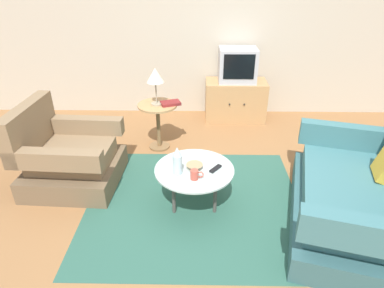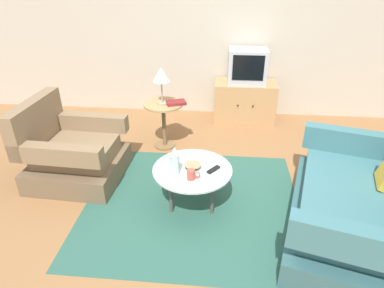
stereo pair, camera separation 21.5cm
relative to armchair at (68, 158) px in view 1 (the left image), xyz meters
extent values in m
plane|color=olive|center=(1.47, -0.36, -0.30)|extent=(16.00, 16.00, 0.00)
cube|color=#BCB29E|center=(1.47, 2.07, 1.05)|extent=(9.00, 0.12, 2.70)
cube|color=#2D5B4C|center=(1.37, -0.37, -0.29)|extent=(2.15, 1.95, 0.00)
cube|color=brown|center=(0.06, 0.00, -0.18)|extent=(0.98, 0.94, 0.24)
cube|color=#846B4C|center=(0.06, 0.00, 0.03)|extent=(0.83, 0.65, 0.18)
cube|color=#846B4C|center=(-0.34, 0.02, 0.36)|extent=(0.19, 0.90, 0.48)
cube|color=#846B4C|center=(0.04, -0.38, 0.22)|extent=(0.94, 0.19, 0.19)
cube|color=#846B4C|center=(0.08, 0.37, 0.22)|extent=(0.94, 0.19, 0.19)
cube|color=#325C60|center=(2.78, -0.64, -0.18)|extent=(1.37, 1.84, 0.24)
cube|color=#3D7075|center=(2.78, -0.64, 0.03)|extent=(1.16, 1.53, 0.18)
cube|color=#3D7075|center=(2.98, 0.09, 0.25)|extent=(0.97, 0.39, 0.25)
cube|color=#3D7075|center=(2.58, -1.36, 0.25)|extent=(0.97, 0.39, 0.25)
cylinder|color=#B2C6C1|center=(1.37, -0.37, 0.11)|extent=(0.76, 0.76, 0.02)
cylinder|color=#4C4742|center=(1.40, -0.13, -0.10)|extent=(0.04, 0.04, 0.40)
cylinder|color=#4C4742|center=(1.18, -0.50, -0.10)|extent=(0.04, 0.04, 0.40)
cylinder|color=#4C4742|center=(1.57, -0.49, -0.10)|extent=(0.04, 0.04, 0.40)
cylinder|color=tan|center=(0.90, 0.79, 0.30)|extent=(0.49, 0.49, 0.02)
cylinder|color=brown|center=(0.90, 0.79, -0.01)|extent=(0.05, 0.05, 0.58)
cylinder|color=brown|center=(0.90, 0.79, -0.28)|extent=(0.27, 0.27, 0.02)
cube|color=tan|center=(1.97, 1.74, 0.00)|extent=(0.90, 0.46, 0.60)
sphere|color=black|center=(1.86, 1.49, 0.03)|extent=(0.02, 0.02, 0.02)
sphere|color=black|center=(2.08, 1.49, 0.03)|extent=(0.02, 0.02, 0.02)
cube|color=#B7B7BC|center=(1.97, 1.75, 0.54)|extent=(0.54, 0.41, 0.48)
cube|color=black|center=(1.97, 1.54, 0.57)|extent=(0.43, 0.01, 0.35)
cylinder|color=#9E937A|center=(0.89, 0.79, 0.32)|extent=(0.14, 0.14, 0.02)
cylinder|color=#9E937A|center=(0.89, 0.79, 0.46)|extent=(0.02, 0.02, 0.27)
cone|color=beige|center=(0.89, 0.79, 0.68)|extent=(0.21, 0.21, 0.17)
cylinder|color=silver|center=(1.21, -0.45, 0.22)|extent=(0.09, 0.09, 0.20)
cone|color=silver|center=(1.21, -0.45, 0.36)|extent=(0.08, 0.08, 0.08)
cylinder|color=#B74C3D|center=(1.37, -0.54, 0.17)|extent=(0.07, 0.07, 0.09)
torus|color=#B74C3D|center=(1.43, -0.54, 0.17)|extent=(0.06, 0.01, 0.06)
cone|color=tan|center=(1.37, -0.37, 0.15)|extent=(0.16, 0.16, 0.05)
cube|color=black|center=(1.57, -0.38, 0.13)|extent=(0.13, 0.15, 0.02)
cube|color=maroon|center=(1.06, 0.79, 0.33)|extent=(0.27, 0.23, 0.03)
camera|label=1|loc=(1.39, -3.03, 1.86)|focal=31.05mm
camera|label=2|loc=(1.61, -3.02, 1.86)|focal=31.05mm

